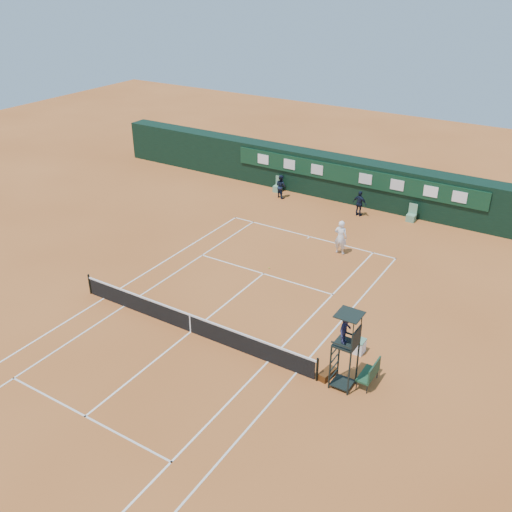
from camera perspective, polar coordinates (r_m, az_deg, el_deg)
The scene contains 14 objects.
ground at distance 26.44m, azimuth -6.53°, elevation -7.55°, with size 90.00×90.00×0.00m, color #BE652C.
court_lines at distance 26.43m, azimuth -6.53°, elevation -7.54°, with size 11.05×23.85×0.01m.
tennis_net at distance 26.15m, azimuth -6.59°, elevation -6.63°, with size 12.90×0.10×1.10m.
back_wall at distance 40.39m, azimuth 9.96°, elevation 7.42°, with size 40.00×1.65×3.00m.
linesman_chair_left at distance 41.96m, azimuth 2.19°, elevation 6.86°, with size 0.55×0.50×1.15m.
linesman_chair_right at distance 38.38m, azimuth 15.27°, elevation 3.84°, with size 0.55×0.50×1.15m.
umpire_chair at distance 22.10m, azimuth 9.00°, elevation -7.80°, with size 0.96×0.95×3.42m.
player_bench at distance 23.45m, azimuth 11.38°, elevation -11.37°, with size 0.55×1.20×1.10m.
tennis_bag at distance 23.82m, azimuth 7.13°, elevation -11.62°, with size 0.37×0.85×0.32m, color black.
cooler at distance 25.25m, azimuth 10.16°, elevation -8.83°, with size 0.57×0.57×0.65m.
tennis_ball at distance 31.37m, azimuth 1.31°, elevation -1.21°, with size 0.07×0.07×0.07m, color gold.
player at distance 32.90m, azimuth 8.47°, elevation 1.87°, with size 0.75×0.49×2.06m, color white.
ball_kid_left at distance 40.73m, azimuth 2.51°, elevation 6.98°, with size 0.81×0.63×1.68m, color black.
ball_kid_right at distance 38.24m, azimuth 10.32°, elevation 5.18°, with size 1.01×0.42×1.72m, color black.
Camera 1 is at (13.89, -16.66, 15.11)m, focal length 40.00 mm.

